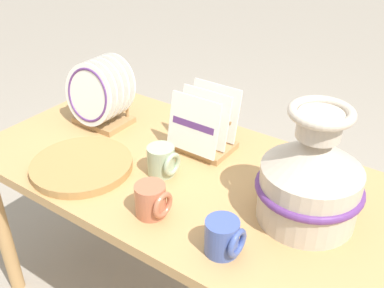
# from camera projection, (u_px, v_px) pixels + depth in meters

# --- Properties ---
(display_table) EXTENTS (1.48, 0.72, 0.69)m
(display_table) POSITION_uv_depth(u_px,v_px,m) (192.00, 193.00, 1.48)
(display_table) COLOR tan
(display_table) RESTS_ON ground_plane
(ceramic_vase) EXTENTS (0.29, 0.29, 0.34)m
(ceramic_vase) POSITION_uv_depth(u_px,v_px,m) (311.00, 176.00, 1.19)
(ceramic_vase) COLOR beige
(ceramic_vase) RESTS_ON display_table
(dish_rack_round_plates) EXTENTS (0.23, 0.18, 0.25)m
(dish_rack_round_plates) POSITION_uv_depth(u_px,v_px,m) (100.00, 97.00, 1.67)
(dish_rack_round_plates) COLOR tan
(dish_rack_round_plates) RESTS_ON display_table
(dish_rack_square_plates) EXTENTS (0.20, 0.17, 0.21)m
(dish_rack_square_plates) POSITION_uv_depth(u_px,v_px,m) (204.00, 130.00, 1.54)
(dish_rack_square_plates) COLOR tan
(dish_rack_square_plates) RESTS_ON display_table
(wicker_charger_stack) EXTENTS (0.33, 0.33, 0.03)m
(wicker_charger_stack) POSITION_uv_depth(u_px,v_px,m) (82.00, 165.00, 1.46)
(wicker_charger_stack) COLOR #AD7F47
(wicker_charger_stack) RESTS_ON display_table
(mug_terracotta_glaze) EXTENTS (0.10, 0.09, 0.10)m
(mug_terracotta_glaze) POSITION_uv_depth(u_px,v_px,m) (152.00, 200.00, 1.25)
(mug_terracotta_glaze) COLOR #B76647
(mug_terracotta_glaze) RESTS_ON display_table
(mug_cobalt_glaze) EXTENTS (0.10, 0.09, 0.10)m
(mug_cobalt_glaze) POSITION_uv_depth(u_px,v_px,m) (224.00, 237.00, 1.12)
(mug_cobalt_glaze) COLOR #42569E
(mug_cobalt_glaze) RESTS_ON display_table
(mug_sage_glaze) EXTENTS (0.10, 0.09, 0.10)m
(mug_sage_glaze) POSITION_uv_depth(u_px,v_px,m) (162.00, 161.00, 1.42)
(mug_sage_glaze) COLOR #9EB28E
(mug_sage_glaze) RESTS_ON display_table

